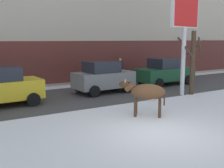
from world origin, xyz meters
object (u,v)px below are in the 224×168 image
at_px(cow_brown, 146,92).
at_px(car_darkgreen_sedan, 165,72).
at_px(car_yellow_hatchback, 2,87).
at_px(car_grey_hatchback, 103,77).
at_px(bare_tree_left_lot, 192,60).
at_px(pedestrian_near_billboard, 120,70).
at_px(billboard, 185,17).

relative_size(cow_brown, car_darkgreen_sedan, 0.40).
relative_size(car_yellow_hatchback, car_darkgreen_sedan, 0.84).
height_order(cow_brown, car_darkgreen_sedan, car_darkgreen_sedan).
bearing_deg(cow_brown, car_yellow_hatchback, 133.87).
bearing_deg(car_grey_hatchback, bare_tree_left_lot, -36.83).
distance_m(cow_brown, bare_tree_left_lot, 5.64).
distance_m(cow_brown, pedestrian_near_billboard, 9.45).
bearing_deg(bare_tree_left_lot, car_darkgreen_sedan, 73.12).
height_order(cow_brown, car_yellow_hatchback, car_yellow_hatchback).
distance_m(car_darkgreen_sedan, pedestrian_near_billboard, 3.38).
height_order(cow_brown, pedestrian_near_billboard, pedestrian_near_billboard).
distance_m(car_darkgreen_sedan, bare_tree_left_lot, 3.68).
xyz_separation_m(cow_brown, pedestrian_near_billboard, (4.22, 8.46, -0.11)).
xyz_separation_m(car_yellow_hatchback, bare_tree_left_lot, (9.76, -2.61, 1.03)).
xyz_separation_m(car_grey_hatchback, car_darkgreen_sedan, (5.09, 0.32, -0.02)).
bearing_deg(billboard, cow_brown, -151.98).
bearing_deg(billboard, car_yellow_hatchback, 164.69).
bearing_deg(car_grey_hatchback, car_darkgreen_sedan, 3.64).
bearing_deg(billboard, pedestrian_near_billboard, 92.28).
distance_m(cow_brown, car_yellow_hatchback, 6.77).
xyz_separation_m(cow_brown, car_darkgreen_sedan, (6.09, 5.64, -0.09)).
xyz_separation_m(billboard, bare_tree_left_lot, (0.61, -0.10, -2.35)).
distance_m(billboard, bare_tree_left_lot, 2.43).
relative_size(car_grey_hatchback, car_darkgreen_sedan, 0.84).
distance_m(car_grey_hatchback, car_darkgreen_sedan, 5.10).
xyz_separation_m(car_grey_hatchback, bare_tree_left_lot, (4.07, -3.05, 1.03)).
relative_size(cow_brown, car_yellow_hatchback, 0.48).
bearing_deg(car_darkgreen_sedan, car_yellow_hatchback, -175.96).
xyz_separation_m(billboard, car_darkgreen_sedan, (1.63, 3.27, -3.41)).
xyz_separation_m(billboard, pedestrian_near_billboard, (-0.24, 6.08, -3.43)).
relative_size(car_yellow_hatchback, bare_tree_left_lot, 1.00).
bearing_deg(pedestrian_near_billboard, cow_brown, -116.53).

